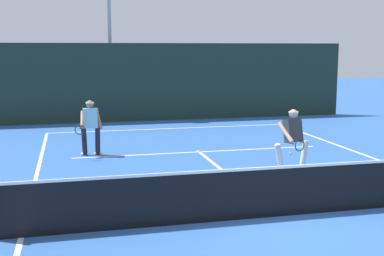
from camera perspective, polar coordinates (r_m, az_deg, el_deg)
ground_plane at (r=9.95m, az=9.91°, el=-9.77°), size 80.00×80.00×0.00m
court_line_baseline_far at (r=20.16m, az=-2.52°, el=-0.06°), size 9.44×0.10×0.01m
court_line_sideline_left at (r=9.23m, az=-18.72°, el=-11.64°), size 0.10×21.83×0.01m
court_line_service at (r=15.64m, az=0.82°, el=-2.71°), size 7.70×0.10×0.01m
court_line_centre at (r=12.82m, az=4.19°, el=-5.36°), size 0.10×6.40×0.01m
tennis_net at (r=9.80m, az=9.99°, el=-6.97°), size 10.35×0.09×1.07m
player_near at (r=12.96m, az=11.30°, el=-1.20°), size 1.09×0.92×1.68m
player_far at (r=15.32m, az=-11.40°, el=0.32°), size 0.82×0.89×1.65m
tennis_ball at (r=15.53m, az=11.02°, el=-2.85°), size 0.07×0.07×0.07m
back_fence_windscreen at (r=22.34m, az=-3.76°, el=5.19°), size 17.31×0.12×3.39m
light_pole at (r=23.16m, az=-9.34°, el=11.88°), size 0.55×0.44×7.10m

